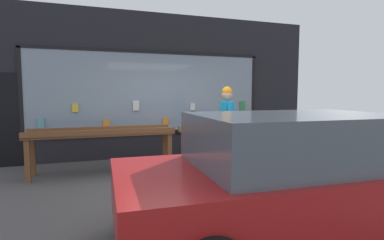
% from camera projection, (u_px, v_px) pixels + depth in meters
% --- Properties ---
extents(ground_plane, '(40.00, 40.00, 0.00)m').
position_uv_depth(ground_plane, '(191.00, 179.00, 5.73)').
color(ground_plane, '#474444').
extents(shopfront_facade, '(8.41, 0.29, 3.68)m').
position_uv_depth(shopfront_facade, '(160.00, 87.00, 7.80)').
color(shopfront_facade, black).
rests_on(shopfront_facade, ground_plane).
extents(display_table_left, '(2.88, 0.69, 0.94)m').
position_uv_depth(display_table_left, '(103.00, 137.00, 6.09)').
color(display_table_left, brown).
rests_on(display_table_left, ground_plane).
extents(display_table_right, '(2.88, 0.70, 0.88)m').
position_uv_depth(display_table_right, '(240.00, 133.00, 7.10)').
color(display_table_right, brown).
rests_on(display_table_right, ground_plane).
extents(person_browsing, '(0.32, 0.68, 1.79)m').
position_uv_depth(person_browsing, '(227.00, 121.00, 6.38)').
color(person_browsing, '#2D334C').
rests_on(person_browsing, ground_plane).
extents(small_dog, '(0.36, 0.54, 0.47)m').
position_uv_depth(small_dog, '(253.00, 154.00, 6.50)').
color(small_dog, '#99724C').
rests_on(small_dog, ground_plane).
extents(sandwich_board_sign, '(0.50, 0.74, 0.99)m').
position_uv_depth(sandwich_board_sign, '(325.00, 137.00, 7.79)').
color(sandwich_board_sign, '#193F19').
rests_on(sandwich_board_sign, ground_plane).
extents(parked_car, '(4.01, 2.05, 1.41)m').
position_uv_depth(parked_car, '(293.00, 173.00, 3.38)').
color(parked_car, '#A51919').
rests_on(parked_car, ground_plane).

